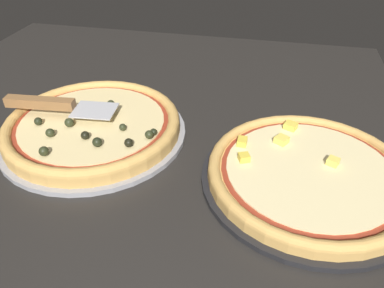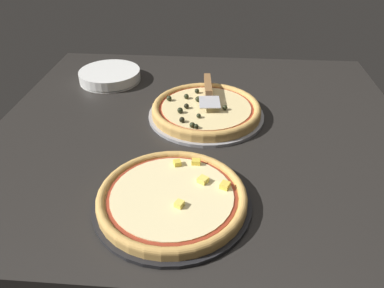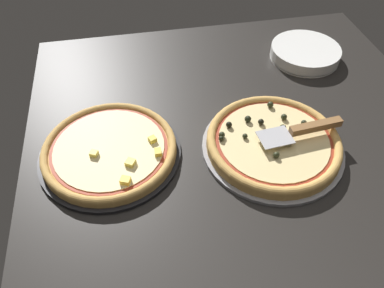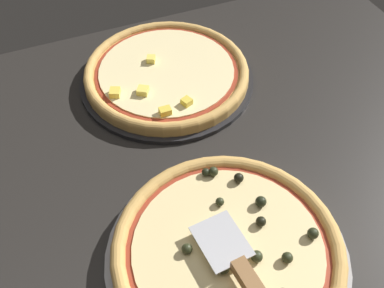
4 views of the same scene
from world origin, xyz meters
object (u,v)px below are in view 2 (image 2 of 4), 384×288
serving_spatula (208,87)px  pizza_front (206,109)px  pizza_back (172,197)px  plate_stack (110,76)px

serving_spatula → pizza_front: bearing=88.6°
pizza_back → plate_stack: (32.67, -67.55, -0.26)cm
pizza_back → serving_spatula: (-6.03, -51.45, 3.77)cm
serving_spatula → plate_stack: bearing=-22.6°
pizza_back → serving_spatula: serving_spatula is taller
pizza_back → plate_stack: bearing=-64.2°
pizza_front → plate_stack: 45.94cm
pizza_back → serving_spatula: 51.94cm
pizza_front → plate_stack: size_ratio=1.51×
serving_spatula → plate_stack: serving_spatula is taller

